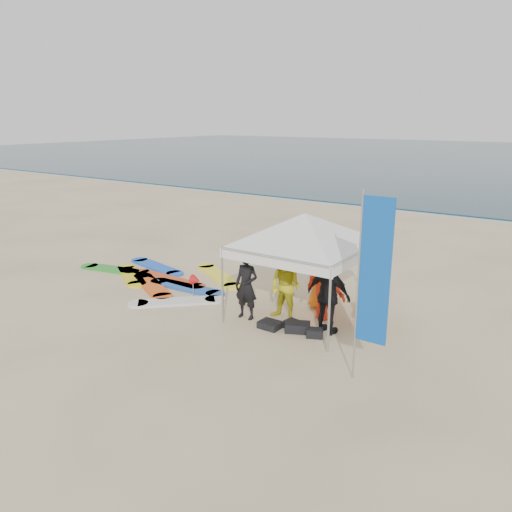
{
  "coord_description": "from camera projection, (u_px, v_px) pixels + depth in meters",
  "views": [
    {
      "loc": [
        7.17,
        -7.97,
        4.77
      ],
      "look_at": [
        -0.09,
        2.6,
        1.2
      ],
      "focal_mm": 35.0,
      "sensor_mm": 36.0,
      "label": 1
    }
  ],
  "objects": [
    {
      "name": "gear_pile",
      "position": [
        292.0,
        327.0,
        11.52
      ],
      "size": [
        1.58,
        0.69,
        0.22
      ],
      "color": "black",
      "rests_on": "ground"
    },
    {
      "name": "feather_flag",
      "position": [
        373.0,
        274.0,
        8.75
      ],
      "size": [
        0.6,
        0.04,
        3.59
      ],
      "color": "#A5A5A8",
      "rests_on": "ground"
    },
    {
      "name": "person_orange_b",
      "position": [
        320.0,
        279.0,
        12.74
      ],
      "size": [
        0.8,
        0.55,
        1.56
      ],
      "primitive_type": "imported",
      "rotation": [
        0.0,
        0.0,
        3.06
      ],
      "color": "orange",
      "rests_on": "ground"
    },
    {
      "name": "shoreline_foam",
      "position": [
        427.0,
        212.0,
        25.97
      ],
      "size": [
        160.0,
        1.2,
        0.01
      ],
      "primitive_type": "cube",
      "color": "silver",
      "rests_on": "ground"
    },
    {
      "name": "ground",
      "position": [
        195.0,
        331.0,
        11.52
      ],
      "size": [
        120.0,
        120.0,
        0.0
      ],
      "primitive_type": "plane",
      "color": "beige",
      "rests_on": "ground"
    },
    {
      "name": "person_seated",
      "position": [
        367.0,
        310.0,
        11.7
      ],
      "size": [
        0.37,
        0.8,
        0.83
      ],
      "primitive_type": "imported",
      "rotation": [
        0.0,
        0.0,
        1.41
      ],
      "color": "red",
      "rests_on": "ground"
    },
    {
      "name": "surfboard_spread",
      "position": [
        164.0,
        280.0,
        15.07
      ],
      "size": [
        5.63,
        4.08,
        0.07
      ],
      "color": "blue",
      "rests_on": "ground"
    },
    {
      "name": "canopy_tent",
      "position": [
        305.0,
        214.0,
        11.68
      ],
      "size": [
        3.95,
        3.95,
        2.98
      ],
      "color": "#A5A5A8",
      "rests_on": "ground"
    },
    {
      "name": "person_yellow",
      "position": [
        285.0,
        287.0,
        12.0
      ],
      "size": [
        0.83,
        0.66,
        1.66
      ],
      "primitive_type": "imported",
      "rotation": [
        0.0,
        0.0,
        -0.03
      ],
      "color": "gold",
      "rests_on": "ground"
    },
    {
      "name": "person_black_a",
      "position": [
        246.0,
        286.0,
        12.08
      ],
      "size": [
        0.63,
        0.44,
        1.67
      ],
      "primitive_type": "imported",
      "rotation": [
        0.0,
        0.0,
        0.07
      ],
      "color": "black",
      "rests_on": "ground"
    },
    {
      "name": "person_orange_a",
      "position": [
        325.0,
        283.0,
        12.03
      ],
      "size": [
        1.3,
        0.94,
        1.81
      ],
      "primitive_type": "imported",
      "rotation": [
        0.0,
        0.0,
        2.89
      ],
      "color": "#F63215",
      "rests_on": "ground"
    },
    {
      "name": "person_black_b",
      "position": [
        329.0,
        295.0,
        11.2
      ],
      "size": [
        1.1,
        0.53,
        1.83
      ],
      "primitive_type": "imported",
      "rotation": [
        0.0,
        0.0,
        3.06
      ],
      "color": "black",
      "rests_on": "ground"
    },
    {
      "name": "marker_pennant",
      "position": [
        196.0,
        280.0,
        13.56
      ],
      "size": [
        0.28,
        0.28,
        0.64
      ],
      "color": "#A5A5A8",
      "rests_on": "ground"
    }
  ]
}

